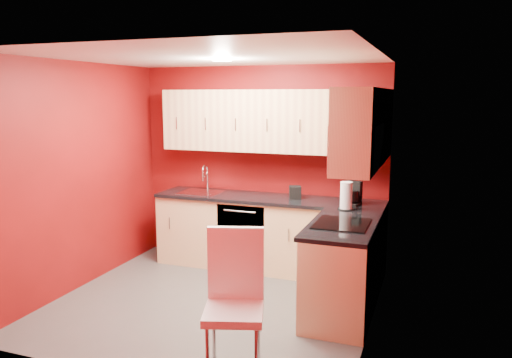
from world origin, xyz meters
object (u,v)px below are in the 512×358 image
Objects in this scene: napkin_holder at (295,192)px; sink at (202,189)px; coffee_maker at (353,193)px; dining_chair at (234,304)px; paper_towel at (346,196)px; microwave at (356,147)px.

sink is at bearing -179.09° from napkin_holder.
napkin_holder is (1.23, 0.02, 0.04)m from sink.
dining_chair is at bearing -91.77° from coffee_maker.
coffee_maker is 1.77× the size of napkin_holder.
paper_towel is at bearing -84.89° from coffee_maker.
coffee_maker is 0.24× the size of dining_chair.
coffee_maker is 2.34m from dining_chair.
coffee_maker is at bearing 83.30° from paper_towel.
paper_towel is at bearing -29.11° from napkin_holder.
sink is 1.23m from napkin_holder.
dining_chair is at bearing -58.91° from sink.
paper_towel is (-0.19, 0.65, -0.60)m from microwave.
paper_towel is (0.68, -0.38, 0.08)m from napkin_holder.
paper_towel is (-0.03, -0.26, 0.02)m from coffee_maker.
napkin_holder is 0.13× the size of dining_chair.
microwave is 2.43m from sink.
microwave is at bearing -49.86° from napkin_holder.
sink is 1.97× the size of coffee_maker.
microwave is 1.46× the size of sink.
sink is 0.47× the size of dining_chair.
napkin_holder is at bearing 0.91° from sink.
coffee_maker is 0.26m from paper_towel.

